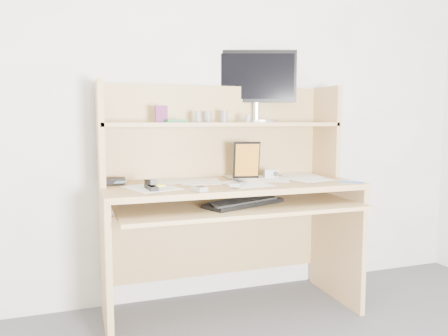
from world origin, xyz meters
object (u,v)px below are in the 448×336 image
object	(u,v)px
keyboard	(244,202)
tv_remote	(238,183)
desk	(226,190)
game_case	(246,160)
monitor	(255,84)

from	to	relation	value
keyboard	tv_remote	size ratio (longest dim) A/B	2.46
desk	keyboard	world-z (taller)	desk
game_case	desk	bearing A→B (deg)	-165.63
keyboard	tv_remote	xyz separation A→B (m)	(-0.02, 0.02, 0.10)
tv_remote	game_case	world-z (taller)	game_case
desk	tv_remote	distance (m)	0.23
desk	monitor	xyz separation A→B (m)	(0.25, 0.18, 0.62)
desk	keyboard	size ratio (longest dim) A/B	2.95
tv_remote	monitor	bearing A→B (deg)	88.62
desk	tv_remote	bearing A→B (deg)	-92.53
tv_remote	monitor	size ratio (longest dim) A/B	0.39
keyboard	tv_remote	distance (m)	0.11
desk	game_case	bearing A→B (deg)	3.21
keyboard	monitor	world-z (taller)	monitor
keyboard	game_case	distance (m)	0.33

